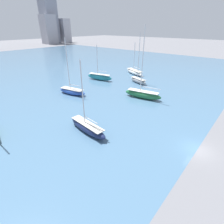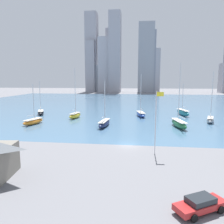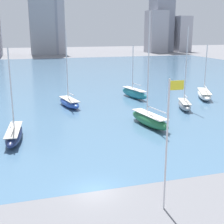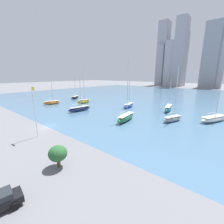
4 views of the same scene
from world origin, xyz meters
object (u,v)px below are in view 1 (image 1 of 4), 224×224
sailboat_blue (72,91)px  sailboat_green (143,94)px  sailboat_gray (138,80)px  sailboat_white (135,72)px  sailboat_navy (87,127)px  sailboat_teal (100,77)px

sailboat_blue → sailboat_green: sailboat_green is taller
sailboat_gray → sailboat_white: bearing=58.3°
sailboat_green → sailboat_gray: bearing=27.6°
sailboat_gray → sailboat_navy: 30.85m
sailboat_gray → sailboat_navy: sailboat_gray is taller
sailboat_green → sailboat_navy: sailboat_green is taller
sailboat_green → sailboat_white: (18.90, 15.09, -0.20)m
sailboat_gray → sailboat_white: (8.70, 7.25, -0.07)m
sailboat_green → sailboat_teal: 20.05m
sailboat_teal → sailboat_white: 14.80m
sailboat_teal → sailboat_navy: bearing=-151.7°
sailboat_blue → sailboat_gray: bearing=-32.7°
sailboat_blue → sailboat_navy: (-9.74, -16.59, 0.01)m
sailboat_navy → sailboat_blue: bearing=65.3°
sailboat_teal → sailboat_white: bearing=-29.5°
sailboat_blue → sailboat_teal: 14.89m
sailboat_green → sailboat_navy: 19.36m
sailboat_teal → sailboat_gray: bearing=-77.2°
sailboat_green → sailboat_white: size_ratio=1.50×
sailboat_green → sailboat_white: sailboat_green is taller
sailboat_blue → sailboat_gray: size_ratio=0.96×
sailboat_teal → sailboat_white: sailboat_teal is taller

